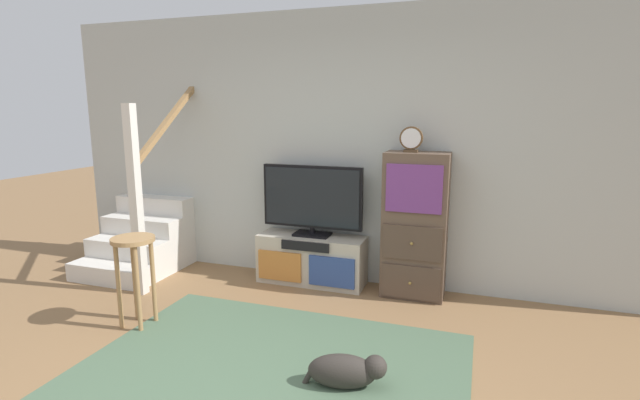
{
  "coord_description": "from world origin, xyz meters",
  "views": [
    {
      "loc": [
        1.27,
        -2.12,
        1.76
      ],
      "look_at": [
        -0.05,
        1.72,
        0.97
      ],
      "focal_mm": 26.56,
      "sensor_mm": 36.0,
      "label": 1
    }
  ],
  "objects": [
    {
      "name": "bar_stool_near",
      "position": [
        -1.32,
        0.83,
        0.55
      ],
      "size": [
        0.34,
        0.34,
        0.75
      ],
      "color": "#A37A4C",
      "rests_on": "ground_plane"
    },
    {
      "name": "media_console",
      "position": [
        -0.3,
        2.19,
        0.25
      ],
      "size": [
        1.09,
        0.38,
        0.49
      ],
      "color": "#BCB29E",
      "rests_on": "ground_plane"
    },
    {
      "name": "back_wall",
      "position": [
        0.0,
        2.46,
        1.35
      ],
      "size": [
        6.4,
        0.12,
        2.7
      ],
      "primitive_type": "cube",
      "color": "#B2B7B2",
      "rests_on": "ground_plane"
    },
    {
      "name": "staircase",
      "position": [
        -2.24,
        2.2,
        0.37
      ],
      "size": [
        1.0,
        1.36,
        2.2
      ],
      "color": "silver",
      "rests_on": "ground_plane"
    },
    {
      "name": "desk_clock",
      "position": [
        0.66,
        2.19,
        1.48
      ],
      "size": [
        0.21,
        0.08,
        0.23
      ],
      "color": "#4C3823",
      "rests_on": "side_cabinet"
    },
    {
      "name": "television",
      "position": [
        -0.3,
        2.22,
        0.87
      ],
      "size": [
        1.03,
        0.22,
        0.71
      ],
      "color": "black",
      "rests_on": "media_console"
    },
    {
      "name": "side_cabinet",
      "position": [
        0.72,
        2.2,
        0.68
      ],
      "size": [
        0.58,
        0.38,
        1.36
      ],
      "color": "brown",
      "rests_on": "ground_plane"
    },
    {
      "name": "dog",
      "position": [
        0.54,
        0.53,
        0.12
      ],
      "size": [
        0.54,
        0.28,
        0.23
      ],
      "color": "#332D28",
      "rests_on": "ground_plane"
    },
    {
      "name": "area_rug",
      "position": [
        0.0,
        0.6,
        0.01
      ],
      "size": [
        2.6,
        1.8,
        0.01
      ],
      "primitive_type": "cube",
      "color": "#4C664C",
      "rests_on": "ground_plane"
    }
  ]
}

